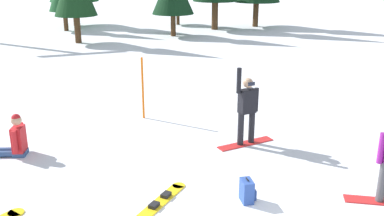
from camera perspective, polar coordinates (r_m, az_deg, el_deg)
snowboarder_midground at (r=10.66m, az=7.11°, el=-0.11°), size 1.52×0.50×1.95m
snowboarder_background at (r=11.00m, az=-22.29°, el=-3.95°), size 1.83×0.93×1.01m
loose_snowboard_far_spare at (r=8.44m, az=-4.13°, el=-11.95°), size 1.39×1.32×0.09m
backpack_blue at (r=8.43m, az=7.15°, el=-10.60°), size 0.30×0.34×0.47m
trail_marker_pole at (r=12.48m, az=-6.38°, el=2.55°), size 0.06×0.06×1.76m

